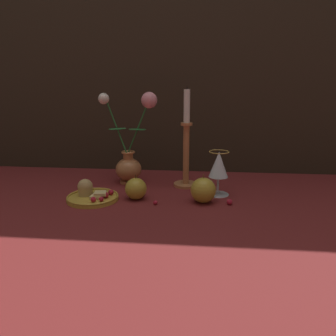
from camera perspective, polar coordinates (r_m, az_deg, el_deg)
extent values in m
plane|color=maroon|center=(1.16, -0.62, -4.46)|extent=(2.40, 2.40, 0.00)
cube|color=#2D2319|center=(1.45, 0.88, 23.37)|extent=(2.40, 0.04, 1.20)
cylinder|color=#B77042|center=(1.29, -6.81, -2.32)|extent=(0.07, 0.07, 0.01)
ellipsoid|color=#B77042|center=(1.28, -6.87, -0.22)|extent=(0.10, 0.10, 0.09)
cylinder|color=#B77042|center=(1.27, -6.94, 1.93)|extent=(0.04, 0.04, 0.04)
torus|color=#B77042|center=(1.26, -6.97, 2.74)|extent=(0.05, 0.05, 0.01)
cylinder|color=#23662D|center=(1.25, -9.01, 7.21)|extent=(0.08, 0.03, 0.20)
ellipsoid|color=#23662D|center=(1.25, -8.80, 6.76)|extent=(0.08, 0.07, 0.00)
sphere|color=silver|center=(1.24, -11.14, 11.77)|extent=(0.04, 0.04, 0.04)
cylinder|color=#23662D|center=(1.24, -5.17, 7.16)|extent=(0.09, 0.01, 0.20)
ellipsoid|color=#23662D|center=(1.24, -5.36, 6.71)|extent=(0.08, 0.05, 0.00)
sphere|color=pink|center=(1.23, -3.29, 11.70)|extent=(0.06, 0.06, 0.06)
cylinder|color=gold|center=(1.12, -12.96, -5.18)|extent=(0.17, 0.17, 0.01)
torus|color=gold|center=(1.12, -12.99, -4.79)|extent=(0.17, 0.17, 0.01)
cylinder|color=tan|center=(1.14, -14.18, -3.87)|extent=(0.05, 0.05, 0.03)
sphere|color=tan|center=(1.14, -14.22, -3.14)|extent=(0.05, 0.05, 0.05)
cube|color=#DBBC7A|center=(1.11, -12.29, -4.88)|extent=(0.04, 0.04, 0.01)
cube|color=#DBBC7A|center=(1.10, -11.69, -4.35)|extent=(0.04, 0.04, 0.01)
sphere|color=#AD192D|center=(1.07, -12.88, -5.37)|extent=(0.02, 0.02, 0.02)
sphere|color=#AD192D|center=(1.07, -11.53, -5.33)|extent=(0.02, 0.02, 0.02)
sphere|color=#AD192D|center=(1.10, -10.77, -4.63)|extent=(0.02, 0.02, 0.02)
sphere|color=#AD192D|center=(1.13, -9.90, -4.17)|extent=(0.02, 0.02, 0.02)
cylinder|color=silver|center=(1.16, 8.61, -4.48)|extent=(0.08, 0.08, 0.00)
cylinder|color=silver|center=(1.15, 8.67, -2.97)|extent=(0.01, 0.01, 0.06)
cone|color=silver|center=(1.13, 8.82, 0.63)|extent=(0.07, 0.07, 0.09)
cone|color=maroon|center=(1.13, 8.79, -0.02)|extent=(0.06, 0.06, 0.06)
torus|color=gold|center=(1.12, 8.90, 2.81)|extent=(0.07, 0.07, 0.00)
cylinder|color=#B77042|center=(1.25, 3.10, -2.87)|extent=(0.09, 0.09, 0.01)
cylinder|color=#B77042|center=(1.22, 3.18, 2.29)|extent=(0.02, 0.02, 0.22)
cylinder|color=#B77042|center=(1.20, 3.25, 7.65)|extent=(0.04, 0.04, 0.01)
cylinder|color=white|center=(1.19, 3.30, 10.71)|extent=(0.02, 0.02, 0.12)
cylinder|color=black|center=(1.19, 3.34, 13.78)|extent=(0.00, 0.00, 0.01)
sphere|color=#B2932D|center=(1.10, -5.61, -3.61)|extent=(0.07, 0.07, 0.07)
cylinder|color=#4C3319|center=(1.09, -5.67, -1.48)|extent=(0.00, 0.00, 0.01)
sphere|color=#B2932D|center=(1.07, 6.15, -3.86)|extent=(0.08, 0.08, 0.08)
cylinder|color=#4C3319|center=(1.05, 6.22, -1.43)|extent=(0.00, 0.00, 0.01)
sphere|color=#AD192D|center=(1.05, -2.22, -6.04)|extent=(0.01, 0.01, 0.01)
sphere|color=#AD192D|center=(1.07, 10.67, -5.83)|extent=(0.02, 0.02, 0.02)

